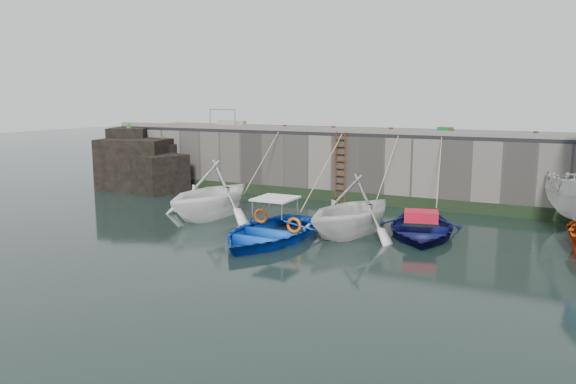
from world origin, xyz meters
The scene contains 22 objects.
ground centered at (0.00, 0.00, 0.00)m, with size 120.00×120.00×0.00m, color black.
quay_back centered at (0.00, 12.50, 1.50)m, with size 30.00×5.00×3.00m, color slate.
road_back centered at (0.00, 12.50, 3.08)m, with size 30.00×5.00×0.16m, color black.
kerb_back centered at (0.00, 10.15, 3.26)m, with size 30.00×0.30×0.20m, color slate.
algae_back centered at (0.00, 9.96, 0.25)m, with size 30.00×0.08×0.50m, color black.
rock_outcrop centered at (-12.92, 9.11, 1.26)m, with size 5.85×4.24×3.41m.
ladder centered at (-2.00, 9.91, 1.59)m, with size 0.51×0.08×3.20m.
boat_near_white centered at (-5.48, 4.68, 0.00)m, with size 4.20×4.86×2.56m, color white.
boat_near_white_rope centered at (-5.48, 8.59, 0.00)m, with size 0.04×3.83×3.10m, color tan, non-canonical shape.
boat_near_blue centered at (-1.62, 2.44, 0.00)m, with size 3.66×5.12×1.06m, color blue.
boat_near_blue_rope centered at (-1.62, 7.47, 0.00)m, with size 0.04×5.69×3.10m, color tan, non-canonical shape.
boat_near_blacktrim centered at (0.58, 4.46, 0.00)m, with size 3.94×4.56×2.40m, color silver.
boat_near_blacktrim_rope centered at (0.58, 8.48, 0.00)m, with size 0.04×4.00×3.10m, color tan, non-canonical shape.
boat_near_navy centered at (2.78, 5.43, 0.00)m, with size 3.32×4.65×0.96m, color #0A0C3E.
boat_near_navy_rope centered at (2.78, 8.97, 0.00)m, with size 0.04×3.32×3.10m, color tan, non-canonical shape.
fish_crate centered at (2.28, 11.47, 3.30)m, with size 0.54×0.45×0.29m, color #157829.
railing centered at (-8.75, 11.25, 3.36)m, with size 1.60×1.05×1.00m.
bollard_a centered at (-5.00, 10.25, 3.30)m, with size 0.18×0.18×0.28m, color #3F1E0F.
bollard_b centered at (-2.50, 10.25, 3.30)m, with size 0.18×0.18×0.28m, color #3F1E0F.
bollard_c centered at (0.20, 10.25, 3.30)m, with size 0.18×0.18×0.28m, color #3F1E0F.
bollard_d centered at (2.80, 10.25, 3.30)m, with size 0.18×0.18×0.28m, color #3F1E0F.
bollard_e centered at (6.00, 10.25, 3.30)m, with size 0.18×0.18×0.28m, color #3F1E0F.
Camera 1 is at (7.22, -13.66, 4.78)m, focal length 35.00 mm.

